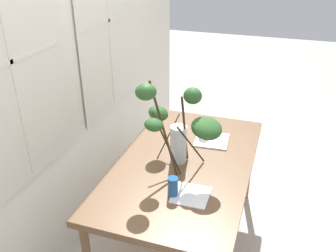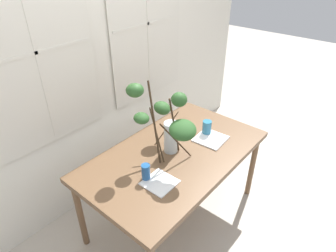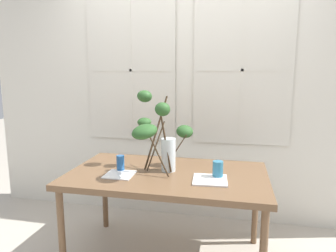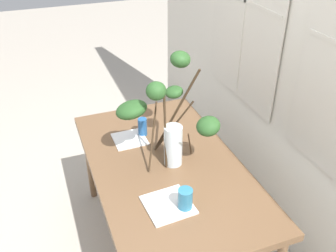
# 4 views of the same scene
# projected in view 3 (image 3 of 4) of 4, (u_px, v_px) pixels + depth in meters

# --- Properties ---
(back_wall_with_windows) EXTENTS (4.31, 0.14, 2.72)m
(back_wall_with_windows) POSITION_uv_depth(u_px,v_px,m) (185.00, 88.00, 3.16)
(back_wall_with_windows) COLOR silver
(back_wall_with_windows) RESTS_ON ground
(dining_table) EXTENTS (1.55, 0.90, 0.74)m
(dining_table) POSITION_uv_depth(u_px,v_px,m) (167.00, 180.00, 2.44)
(dining_table) COLOR brown
(dining_table) RESTS_ON ground
(vase_with_branches) EXTENTS (0.53, 0.64, 0.65)m
(vase_with_branches) POSITION_uv_depth(u_px,v_px,m) (160.00, 133.00, 2.41)
(vase_with_branches) COLOR silver
(vase_with_branches) RESTS_ON dining_table
(drinking_glass_blue_left) EXTENTS (0.06, 0.06, 0.13)m
(drinking_glass_blue_left) POSITION_uv_depth(u_px,v_px,m) (120.00, 163.00, 2.46)
(drinking_glass_blue_left) COLOR #235693
(drinking_glass_blue_left) RESTS_ON dining_table
(drinking_glass_blue_right) EXTENTS (0.08, 0.08, 0.13)m
(drinking_glass_blue_right) POSITION_uv_depth(u_px,v_px,m) (218.00, 169.00, 2.29)
(drinking_glass_blue_right) COLOR teal
(drinking_glass_blue_right) RESTS_ON dining_table
(plate_square_left) EXTENTS (0.22, 0.22, 0.01)m
(plate_square_left) POSITION_uv_depth(u_px,v_px,m) (120.00, 175.00, 2.36)
(plate_square_left) COLOR white
(plate_square_left) RESTS_ON dining_table
(plate_square_right) EXTENTS (0.26, 0.26, 0.01)m
(plate_square_right) POSITION_uv_depth(u_px,v_px,m) (210.00, 180.00, 2.24)
(plate_square_right) COLOR white
(plate_square_right) RESTS_ON dining_table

